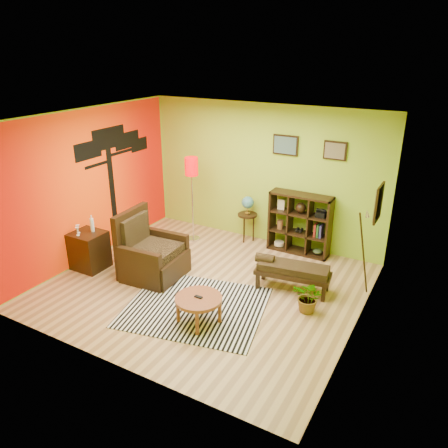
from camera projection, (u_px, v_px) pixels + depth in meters
The scene contains 11 objects.
ground at pixel (206, 286), 7.43m from camera, with size 5.00×5.00×0.00m, color tan.
room_shell at pixel (199, 184), 6.80m from camera, with size 5.04×4.54×2.82m.
zebra_rug at pixel (196, 307), 6.83m from camera, with size 2.10×1.78×0.01m, color silver.
coffee_table at pixel (199, 301), 6.32m from camera, with size 0.69×0.69×0.44m.
armchair at pixel (150, 257), 7.66m from camera, with size 1.03×1.04×1.18m.
side_cabinet at pixel (89, 250), 7.93m from camera, with size 0.59×0.53×1.01m.
floor_lamp at pixel (192, 174), 8.67m from camera, with size 0.27×0.27×1.76m.
globe_table at pixel (248, 208), 8.88m from camera, with size 0.40×0.40×0.97m.
cube_shelf at pixel (300, 224), 8.43m from camera, with size 1.20×0.35×1.20m.
bench at pixel (291, 270), 7.20m from camera, with size 1.29×0.61×0.57m.
potted_plant at pixel (309, 300), 6.64m from camera, with size 0.47×0.52×0.41m, color #26661E.
Camera 1 is at (3.44, -5.49, 3.81)m, focal length 35.00 mm.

